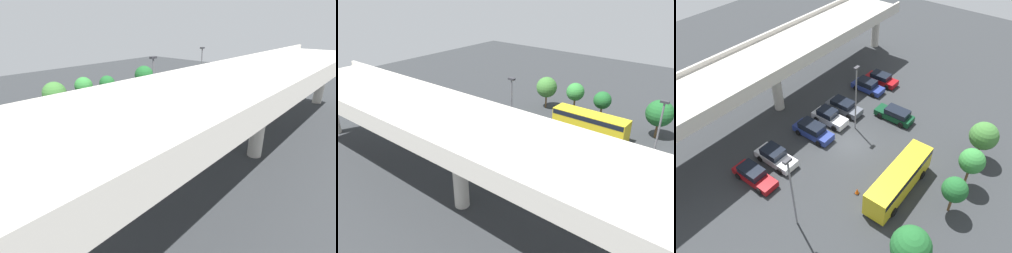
# 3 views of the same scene
# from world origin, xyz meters

# --- Properties ---
(ground_plane) EXTENTS (92.95, 92.95, 0.00)m
(ground_plane) POSITION_xyz_m (0.00, 0.00, 0.00)
(ground_plane) COLOR #2D3033
(highway_overpass) EXTENTS (44.59, 7.67, 8.05)m
(highway_overpass) POSITION_xyz_m (0.00, 10.94, 6.76)
(highway_overpass) COLOR #BCB7AD
(highway_overpass) RESTS_ON ground_plane
(parked_car_0) EXTENTS (1.97, 4.90, 1.55)m
(parked_car_0) POSITION_xyz_m (-9.79, 4.29, 0.73)
(parked_car_0) COLOR maroon
(parked_car_0) RESTS_ON ground_plane
(parked_car_1) EXTENTS (2.14, 4.64, 1.65)m
(parked_car_1) POSITION_xyz_m (-6.77, 4.48, 0.75)
(parked_car_1) COLOR silver
(parked_car_1) RESTS_ON ground_plane
(parked_car_2) EXTENTS (2.04, 4.82, 1.69)m
(parked_car_2) POSITION_xyz_m (-1.39, 4.10, 0.81)
(parked_car_2) COLOR navy
(parked_car_2) RESTS_ON ground_plane
(parked_car_3) EXTENTS (2.03, 4.34, 1.70)m
(parked_car_3) POSITION_xyz_m (1.63, 4.19, 0.79)
(parked_car_3) COLOR silver
(parked_car_3) RESTS_ON ground_plane
(parked_car_4) EXTENTS (2.08, 4.59, 1.54)m
(parked_car_4) POSITION_xyz_m (4.34, 4.12, 0.75)
(parked_car_4) COLOR #515660
(parked_car_4) RESTS_ON ground_plane
(parked_car_5) EXTENTS (2.04, 4.67, 1.53)m
(parked_car_5) POSITION_xyz_m (6.83, -1.73, 0.74)
(parked_car_5) COLOR #0C381E
(parked_car_5) RESTS_ON ground_plane
(parked_car_6) EXTENTS (2.06, 4.39, 1.55)m
(parked_car_6) POSITION_xyz_m (9.99, 4.41, 0.73)
(parked_car_6) COLOR navy
(parked_car_6) RESTS_ON ground_plane
(parked_car_7) EXTENTS (2.03, 4.47, 1.47)m
(parked_car_7) POSITION_xyz_m (12.63, 3.90, 0.71)
(parked_car_7) COLOR maroon
(parked_car_7) RESTS_ON ground_plane
(shuttle_bus) EXTENTS (8.83, 2.55, 2.78)m
(shuttle_bus) POSITION_xyz_m (-2.30, -7.48, 1.65)
(shuttle_bus) COLOR gold
(shuttle_bus) RESTS_ON ground_plane
(lamp_post_near_aisle) EXTENTS (0.70, 0.35, 8.10)m
(lamp_post_near_aisle) POSITION_xyz_m (2.60, 1.10, 4.74)
(lamp_post_near_aisle) COLOR slate
(lamp_post_near_aisle) RESTS_ON ground_plane
(lamp_post_mid_lot) EXTENTS (0.70, 0.35, 7.85)m
(lamp_post_mid_lot) POSITION_xyz_m (-10.79, -2.37, 4.61)
(lamp_post_mid_lot) COLOR slate
(lamp_post_mid_lot) RESTS_ON ground_plane
(tree_front_left) EXTENTS (3.07, 3.07, 4.60)m
(tree_front_left) POSITION_xyz_m (-8.57, -11.87, 3.05)
(tree_front_left) COLOR brown
(tree_front_left) RESTS_ON ground_plane
(tree_front_centre) EXTENTS (2.24, 2.24, 3.99)m
(tree_front_centre) POSITION_xyz_m (-1.56, -12.27, 2.85)
(tree_front_centre) COLOR brown
(tree_front_centre) RESTS_ON ground_plane
(tree_front_right) EXTENTS (2.38, 2.38, 4.36)m
(tree_front_right) POSITION_xyz_m (2.26, -12.24, 3.15)
(tree_front_right) COLOR brown
(tree_front_right) RESTS_ON ground_plane
(tree_front_far_right) EXTENTS (2.86, 2.86, 4.46)m
(tree_front_far_right) POSITION_xyz_m (6.51, -11.88, 3.02)
(tree_front_far_right) COLOR brown
(tree_front_far_right) RESTS_ON ground_plane
(traffic_cone) EXTENTS (0.44, 0.44, 0.70)m
(traffic_cone) POSITION_xyz_m (-5.04, -4.66, 0.33)
(traffic_cone) COLOR black
(traffic_cone) RESTS_ON ground_plane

